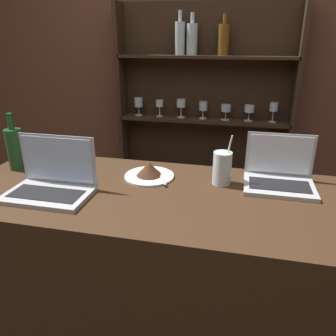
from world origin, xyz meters
TOP-DOWN VIEW (x-y plane):
  - bar_counter at (0.00, 0.35)m, footprint 1.66×0.70m
  - back_wall at (0.00, 1.69)m, footprint 7.00×0.06m
  - back_shelf at (0.06, 1.61)m, footprint 1.29×0.18m
  - laptop_near at (-0.39, 0.25)m, footprint 0.34×0.22m
  - laptop_far at (0.53, 0.54)m, footprint 0.30×0.23m
  - cake_plate at (-0.05, 0.50)m, footprint 0.23×0.23m
  - water_glass at (0.28, 0.50)m, footprint 0.08×0.08m
  - wine_bottle_green at (-0.71, 0.46)m, footprint 0.08×0.08m

SIDE VIEW (x-z plane):
  - bar_counter at x=0.00m, z-range 0.00..0.97m
  - back_shelf at x=0.06m, z-range 0.05..1.86m
  - cake_plate at x=-0.05m, z-range 0.96..1.03m
  - laptop_far at x=0.53m, z-range 0.91..1.12m
  - laptop_near at x=-0.39m, z-range 0.91..1.14m
  - water_glass at x=0.28m, z-range 0.93..1.16m
  - wine_bottle_green at x=-0.71m, z-range 0.94..1.21m
  - back_wall at x=0.00m, z-range 0.00..2.70m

